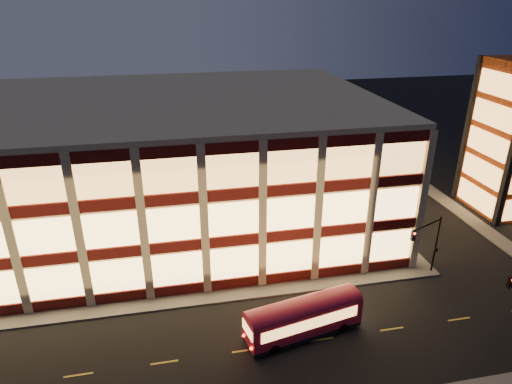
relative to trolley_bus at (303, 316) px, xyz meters
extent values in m
plane|color=black|center=(-8.80, 5.07, -1.76)|extent=(200.00, 200.00, 0.00)
cube|color=#514F4C|center=(-11.80, 6.07, -1.68)|extent=(54.00, 2.00, 0.15)
cube|color=#514F4C|center=(14.20, 22.07, -1.68)|extent=(2.00, 30.00, 0.15)
cube|color=#514F4C|center=(25.20, 22.07, -1.68)|extent=(2.00, 30.00, 0.15)
cube|color=tan|center=(-11.80, 22.07, 5.24)|extent=(50.00, 30.00, 14.00)
cube|color=tan|center=(-11.80, 22.07, 12.49)|extent=(50.40, 30.40, 0.50)
cube|color=#470C0A|center=(-11.80, 6.95, -1.11)|extent=(50.10, 0.25, 1.00)
cube|color=#FFC46B|center=(-11.80, 6.97, 0.99)|extent=(49.00, 0.20, 3.00)
cube|color=#470C0A|center=(13.32, 22.07, -1.11)|extent=(0.25, 30.10, 1.00)
cube|color=#FFC46B|center=(13.30, 22.07, 0.99)|extent=(0.20, 29.00, 3.00)
cube|color=#470C0A|center=(-11.80, 6.95, 3.29)|extent=(50.10, 0.25, 1.00)
cube|color=#FFC46B|center=(-11.80, 6.97, 5.39)|extent=(49.00, 0.20, 3.00)
cube|color=#470C0A|center=(13.32, 22.07, 3.29)|extent=(0.25, 30.10, 1.00)
cube|color=#FFC46B|center=(13.30, 22.07, 5.39)|extent=(0.20, 29.00, 3.00)
cube|color=#470C0A|center=(-11.80, 6.95, 7.69)|extent=(50.10, 0.25, 1.00)
cube|color=#FFC46B|center=(-11.80, 6.97, 9.79)|extent=(49.00, 0.20, 3.00)
cube|color=#470C0A|center=(13.32, 22.07, 7.69)|extent=(0.25, 30.10, 1.00)
cube|color=#FFC46B|center=(13.30, 22.07, 9.79)|extent=(0.20, 29.00, 3.00)
cube|color=black|center=(27.20, 21.07, 7.24)|extent=(0.60, 0.60, 18.00)
cube|color=#EFA653|center=(27.12, 17.07, 0.04)|extent=(0.16, 6.60, 2.60)
cube|color=#EFA653|center=(27.12, 17.07, 3.44)|extent=(0.16, 6.60, 2.60)
cube|color=#EFA653|center=(27.12, 17.07, 6.84)|extent=(0.16, 6.60, 2.60)
cube|color=#EFA653|center=(27.12, 17.07, 10.24)|extent=(0.16, 6.60, 2.60)
cube|color=#EFA653|center=(27.12, 17.07, 13.64)|extent=(0.16, 6.60, 2.60)
cylinder|color=black|center=(14.70, 5.87, 1.24)|extent=(0.18, 0.18, 6.00)
cylinder|color=black|center=(12.95, 5.12, 3.94)|extent=(3.56, 1.63, 0.14)
cube|color=black|center=(11.20, 4.37, 3.44)|extent=(0.32, 0.32, 0.95)
sphere|color=#FF0C05|center=(11.20, 4.19, 3.74)|extent=(0.20, 0.20, 0.20)
cube|color=black|center=(14.70, 5.67, 0.84)|extent=(0.25, 0.18, 0.28)
cube|color=black|center=(14.70, -3.43, 3.44)|extent=(0.32, 0.32, 0.95)
cube|color=maroon|center=(0.00, 0.00, -0.17)|extent=(9.65, 4.20, 2.15)
cube|color=black|center=(0.00, 0.00, -1.43)|extent=(9.65, 4.20, 0.33)
cylinder|color=black|center=(-2.73, -1.62, -1.34)|extent=(0.88, 0.45, 0.84)
cylinder|color=black|center=(-3.14, 0.40, -1.34)|extent=(0.88, 0.45, 0.84)
cylinder|color=black|center=(3.14, -0.40, -1.34)|extent=(0.88, 0.45, 0.84)
cylinder|color=black|center=(2.73, 1.62, -1.34)|extent=(0.88, 0.45, 0.84)
cube|color=#EFA653|center=(0.24, -1.18, 0.11)|extent=(8.08, 1.74, 0.94)
cube|color=#EFA653|center=(-0.24, 1.18, 0.11)|extent=(8.08, 1.74, 0.94)
camera|label=1|loc=(-9.30, -27.15, 23.18)|focal=32.00mm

